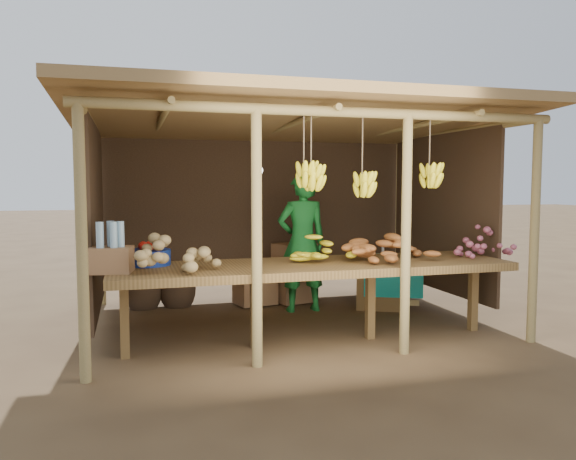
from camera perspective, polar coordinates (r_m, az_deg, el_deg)
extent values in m
plane|color=brown|center=(6.56, 0.00, -9.18)|extent=(60.00, 60.00, 0.00)
cylinder|color=#9A834F|center=(4.67, -20.22, -1.42)|extent=(0.09, 0.09, 2.20)
cylinder|color=#9A834F|center=(6.03, 23.76, -0.21)|extent=(0.09, 0.09, 2.20)
cylinder|color=#9A834F|center=(7.65, -18.51, 0.91)|extent=(0.09, 0.09, 2.20)
cylinder|color=#9A834F|center=(8.55, 10.87, 1.44)|extent=(0.09, 0.09, 2.20)
cylinder|color=#9A834F|center=(4.77, -3.19, -1.02)|extent=(0.09, 0.09, 2.20)
cylinder|color=#9A834F|center=(5.25, 11.89, -0.58)|extent=(0.09, 0.09, 2.20)
cylinder|color=#9A834F|center=(4.98, 4.81, 11.90)|extent=(4.40, 0.09, 0.09)
cylinder|color=#9A834F|center=(7.85, -3.02, 9.27)|extent=(4.40, 0.09, 0.09)
cube|color=#A17C4B|center=(6.41, 0.00, 11.12)|extent=(4.70, 3.50, 0.28)
cube|color=#44301F|center=(7.81, -2.96, 2.03)|extent=(4.20, 0.04, 1.98)
cube|color=#44301F|center=(6.35, -18.90, 1.16)|extent=(0.04, 2.40, 1.98)
cube|color=#44301F|center=(7.40, 15.27, 1.72)|extent=(0.04, 2.40, 1.98)
cube|color=brown|center=(5.52, 2.69, -3.78)|extent=(3.90, 1.05, 0.08)
cube|color=brown|center=(5.32, -16.27, -8.68)|extent=(0.08, 0.08, 0.72)
cube|color=brown|center=(5.44, -3.39, -8.21)|extent=(0.08, 0.08, 0.72)
cube|color=brown|center=(5.81, 8.35, -7.41)|extent=(0.08, 0.08, 0.72)
cube|color=brown|center=(6.39, 18.29, -6.50)|extent=(0.08, 0.08, 0.72)
cylinder|color=navy|center=(5.53, -14.02, -2.72)|extent=(0.42, 0.42, 0.15)
cube|color=#8A603E|center=(5.15, -17.53, -2.90)|extent=(0.40, 0.34, 0.23)
imported|color=#1A772C|center=(6.91, 1.44, -1.28)|extent=(0.63, 0.42, 1.71)
cube|color=brown|center=(7.30, 9.59, -5.42)|extent=(0.82, 0.77, 0.60)
cube|color=#0C867C|center=(7.25, 9.62, -2.87)|extent=(0.91, 0.86, 0.06)
cube|color=#8A603E|center=(7.46, 0.64, -5.81)|extent=(0.57, 0.51, 0.39)
cube|color=#8A603E|center=(7.40, 0.64, -2.86)|extent=(0.57, 0.51, 0.39)
cube|color=#8A603E|center=(7.33, -3.37, -6.00)|extent=(0.57, 0.51, 0.39)
ellipsoid|color=#44301F|center=(7.36, -14.49, -5.60)|extent=(0.47, 0.47, 0.63)
ellipsoid|color=#44301F|center=(7.38, -11.16, -5.51)|extent=(0.47, 0.47, 0.63)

